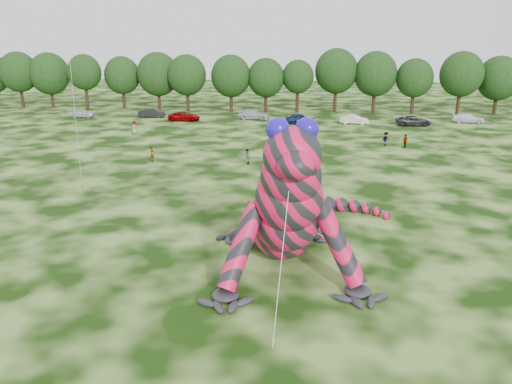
{
  "coord_description": "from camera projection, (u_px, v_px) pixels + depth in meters",
  "views": [
    {
      "loc": [
        3.39,
        -27.41,
        12.41
      ],
      "look_at": [
        0.47,
        -0.81,
        4.0
      ],
      "focal_mm": 35.0,
      "sensor_mm": 36.0,
      "label": 1
    }
  ],
  "objects": [
    {
      "name": "tree_13",
      "position": [
        460.0,
        84.0,
        79.9
      ],
      "size": [
        6.83,
        6.15,
        10.13
      ],
      "primitive_type": null,
      "color": "black",
      "rests_on": "ground"
    },
    {
      "name": "inflatable_gecko",
      "position": [
        281.0,
        181.0,
        28.75
      ],
      "size": [
        17.54,
        19.8,
        8.77
      ],
      "primitive_type": null,
      "rotation": [
        0.0,
        0.0,
        0.17
      ],
      "color": "#D71344",
      "rests_on": "ground"
    },
    {
      "name": "tree_4",
      "position": [
        123.0,
        83.0,
        87.48
      ],
      "size": [
        6.22,
        5.6,
        9.06
      ],
      "primitive_type": null,
      "color": "black",
      "rests_on": "ground"
    },
    {
      "name": "tree_9",
      "position": [
        298.0,
        86.0,
        83.04
      ],
      "size": [
        5.27,
        4.74,
        8.68
      ],
      "primitive_type": null,
      "color": "black",
      "rests_on": "ground"
    },
    {
      "name": "spectator_0",
      "position": [
        152.0,
        154.0,
        51.17
      ],
      "size": [
        0.4,
        0.59,
        1.57
      ],
      "primitive_type": "imported",
      "rotation": [
        0.0,
        0.0,
        1.53
      ],
      "color": "gray",
      "rests_on": "ground"
    },
    {
      "name": "spectator_2",
      "position": [
        386.0,
        139.0,
        58.52
      ],
      "size": [
        1.19,
        1.17,
        1.64
      ],
      "primitive_type": "imported",
      "rotation": [
        0.0,
        0.0,
        0.75
      ],
      "color": "gray",
      "rests_on": "ground"
    },
    {
      "name": "tree_10",
      "position": [
        336.0,
        80.0,
        83.28
      ],
      "size": [
        7.09,
        6.38,
        10.5
      ],
      "primitive_type": null,
      "color": "black",
      "rests_on": "ground"
    },
    {
      "name": "tree_11",
      "position": [
        375.0,
        82.0,
        82.31
      ],
      "size": [
        7.01,
        6.31,
        10.07
      ],
      "primitive_type": null,
      "color": "black",
      "rests_on": "ground"
    },
    {
      "name": "car_7",
      "position": [
        468.0,
        118.0,
        74.27
      ],
      "size": [
        4.83,
        2.35,
        1.35
      ],
      "primitive_type": "imported",
      "rotation": [
        0.0,
        0.0,
        1.47
      ],
      "color": "white",
      "rests_on": "ground"
    },
    {
      "name": "car_1",
      "position": [
        152.0,
        113.0,
        78.96
      ],
      "size": [
        4.21,
        1.54,
        1.38
      ],
      "primitive_type": "imported",
      "rotation": [
        0.0,
        0.0,
        1.55
      ],
      "color": "black",
      "rests_on": "ground"
    },
    {
      "name": "tree_6",
      "position": [
        187.0,
        83.0,
        84.23
      ],
      "size": [
        6.52,
        5.86,
        9.49
      ],
      "primitive_type": null,
      "color": "black",
      "rests_on": "ground"
    },
    {
      "name": "tree_3",
      "position": [
        85.0,
        82.0,
        86.49
      ],
      "size": [
        5.81,
        5.23,
        9.44
      ],
      "primitive_type": null,
      "color": "black",
      "rests_on": "ground"
    },
    {
      "name": "car_3",
      "position": [
        254.0,
        115.0,
        77.14
      ],
      "size": [
        4.97,
        2.28,
        1.41
      ],
      "primitive_type": "imported",
      "rotation": [
        0.0,
        0.0,
        1.51
      ],
      "color": "#ADB3B7",
      "rests_on": "ground"
    },
    {
      "name": "spectator_3",
      "position": [
        405.0,
        141.0,
        57.55
      ],
      "size": [
        0.92,
        0.91,
        1.56
      ],
      "primitive_type": "imported",
      "rotation": [
        0.0,
        0.0,
        3.91
      ],
      "color": "gray",
      "rests_on": "ground"
    },
    {
      "name": "tree_14",
      "position": [
        498.0,
        85.0,
        80.87
      ],
      "size": [
        6.82,
        6.14,
        9.4
      ],
      "primitive_type": null,
      "color": "black",
      "rests_on": "ground"
    },
    {
      "name": "spectator_4",
      "position": [
        134.0,
        127.0,
        65.85
      ],
      "size": [
        0.88,
        1.0,
        1.71
      ],
      "primitive_type": "imported",
      "rotation": [
        0.0,
        0.0,
        2.08
      ],
      "color": "gray",
      "rests_on": "ground"
    },
    {
      "name": "spectator_5",
      "position": [
        307.0,
        173.0,
        43.93
      ],
      "size": [
        1.34,
        1.48,
        1.64
      ],
      "primitive_type": "imported",
      "rotation": [
        0.0,
        0.0,
        2.26
      ],
      "color": "gray",
      "rests_on": "ground"
    },
    {
      "name": "tree_12",
      "position": [
        414.0,
        86.0,
        81.4
      ],
      "size": [
        5.99,
        5.39,
        8.97
      ],
      "primitive_type": null,
      "color": "black",
      "rests_on": "ground"
    },
    {
      "name": "tree_2",
      "position": [
        50.0,
        80.0,
        88.83
      ],
      "size": [
        7.04,
        6.34,
        9.64
      ],
      "primitive_type": null,
      "color": "black",
      "rests_on": "ground"
    },
    {
      "name": "tree_7",
      "position": [
        231.0,
        84.0,
        83.57
      ],
      "size": [
        6.68,
        6.01,
        9.48
      ],
      "primitive_type": null,
      "color": "black",
      "rests_on": "ground"
    },
    {
      "name": "tree_5",
      "position": [
        158.0,
        81.0,
        86.43
      ],
      "size": [
        7.16,
        6.44,
        9.8
      ],
      "primitive_type": null,
      "color": "black",
      "rests_on": "ground"
    },
    {
      "name": "car_5",
      "position": [
        354.0,
        119.0,
        73.08
      ],
      "size": [
        4.29,
        1.93,
        1.37
      ],
      "primitive_type": "imported",
      "rotation": [
        0.0,
        0.0,
        1.45
      ],
      "color": "silver",
      "rests_on": "ground"
    },
    {
      "name": "car_6",
      "position": [
        414.0,
        121.0,
        71.73
      ],
      "size": [
        5.07,
        2.53,
        1.38
      ],
      "primitive_type": "imported",
      "rotation": [
        0.0,
        0.0,
        1.62
      ],
      "color": "#29292C",
      "rests_on": "ground"
    },
    {
      "name": "tree_8",
      "position": [
        266.0,
        85.0,
        83.21
      ],
      "size": [
        6.14,
        5.53,
        8.94
      ],
      "primitive_type": null,
      "color": "black",
      "rests_on": "ground"
    },
    {
      "name": "car_2",
      "position": [
        184.0,
        116.0,
        75.73
      ],
      "size": [
        5.05,
        2.74,
        1.35
      ],
      "primitive_type": "imported",
      "rotation": [
        0.0,
        0.0,
        1.68
      ],
      "color": "#7C0104",
      "rests_on": "ground"
    },
    {
      "name": "car_0",
      "position": [
        82.0,
        113.0,
        78.94
      ],
      "size": [
        3.98,
        1.74,
        1.33
      ],
      "primitive_type": "imported",
      "rotation": [
        0.0,
        0.0,
        1.61
      ],
      "color": "silver",
      "rests_on": "ground"
    },
    {
      "name": "tree_1",
      "position": [
        20.0,
        80.0,
        88.69
      ],
      "size": [
        6.74,
        6.07,
        9.81
      ],
      "primitive_type": null,
      "color": "black",
      "rests_on": "ground"
    },
    {
      "name": "car_4",
      "position": [
        300.0,
        119.0,
        73.31
      ],
      "size": [
        4.61,
        2.48,
        1.49
      ],
      "primitive_type": "imported",
      "rotation": [
        0.0,
        0.0,
        1.74
      ],
      "color": "#121D48",
      "rests_on": "ground"
    },
    {
      "name": "spectator_1",
      "position": [
        247.0,
        157.0,
        50.14
      ],
      "size": [
        0.79,
        0.9,
        1.56
      ],
      "primitive_type": "imported",
      "rotation": [
        0.0,
        0.0,
        5.03
      ],
      "color": "gray",
      "rests_on": "ground"
    },
    {
      "name": "ground",
      "position": [
        250.0,
        251.0,
        30.07
      ],
      "size": [
        240.0,
        240.0,
        0.0
      ],
      "primitive_type": "plane",
      "color": "#16330A",
      "rests_on": "ground"
    }
  ]
}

